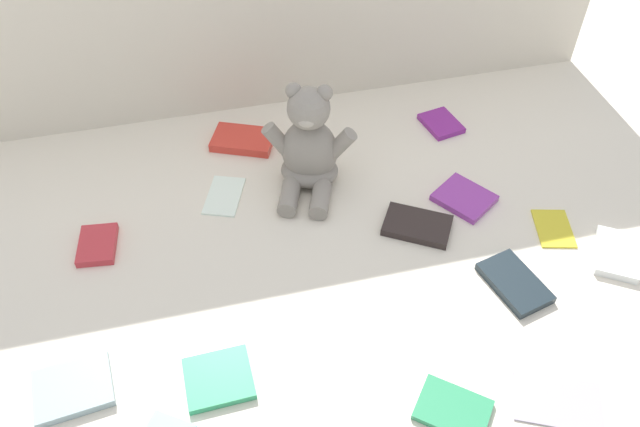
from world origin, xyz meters
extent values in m
plane|color=silver|center=(0.00, 0.00, 0.00)|extent=(3.20, 3.20, 0.00)
ellipsoid|color=gray|center=(0.04, 0.10, 0.08)|extent=(0.14, 0.12, 0.15)
ellipsoid|color=gray|center=(0.04, 0.10, 0.03)|extent=(0.15, 0.13, 0.05)
sphere|color=gray|center=(0.04, 0.10, 0.19)|extent=(0.11, 0.11, 0.09)
ellipsoid|color=#AEA599|center=(0.03, 0.07, 0.18)|extent=(0.04, 0.04, 0.03)
sphere|color=gray|center=(0.01, 0.12, 0.22)|extent=(0.04, 0.04, 0.03)
sphere|color=gray|center=(0.07, 0.10, 0.22)|extent=(0.04, 0.04, 0.03)
cylinder|color=gray|center=(-0.02, 0.12, 0.10)|extent=(0.08, 0.05, 0.08)
cylinder|color=gray|center=(0.10, 0.08, 0.10)|extent=(0.08, 0.05, 0.08)
cylinder|color=gray|center=(-0.02, 0.04, 0.02)|extent=(0.07, 0.09, 0.04)
cylinder|color=gray|center=(0.04, 0.01, 0.02)|extent=(0.07, 0.09, 0.04)
cube|color=#309C65|center=(-0.21, -0.34, 0.01)|extent=(0.11, 0.10, 0.01)
cube|color=#308F5C|center=(0.13, -0.48, 0.01)|extent=(0.14, 0.13, 0.01)
cube|color=gold|center=(0.48, -0.16, 0.00)|extent=(0.09, 0.12, 0.01)
cube|color=purple|center=(0.34, -0.04, 0.01)|extent=(0.14, 0.14, 0.01)
cube|color=#C1313A|center=(-0.41, 0.01, 0.01)|extent=(0.08, 0.10, 0.02)
cube|color=#2A2120|center=(0.21, -0.09, 0.01)|extent=(0.15, 0.14, 0.02)
cube|color=#1D292F|center=(0.34, -0.27, 0.01)|extent=(0.11, 0.15, 0.02)
cube|color=white|center=(-0.15, 0.09, 0.00)|extent=(0.10, 0.13, 0.01)
cube|color=#82238A|center=(0.38, 0.21, 0.01)|extent=(0.09, 0.11, 0.01)
cube|color=red|center=(-0.08, 0.25, 0.01)|extent=(0.16, 0.13, 0.02)
cube|color=white|center=(0.56, -0.25, 0.01)|extent=(0.13, 0.14, 0.02)
cube|color=#A39BAA|center=(0.30, -0.50, 0.00)|extent=(0.16, 0.14, 0.01)
cube|color=#8BA3A9|center=(-0.44, -0.30, 0.01)|extent=(0.13, 0.11, 0.02)
camera|label=1|loc=(-0.18, -0.88, 0.93)|focal=35.48mm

